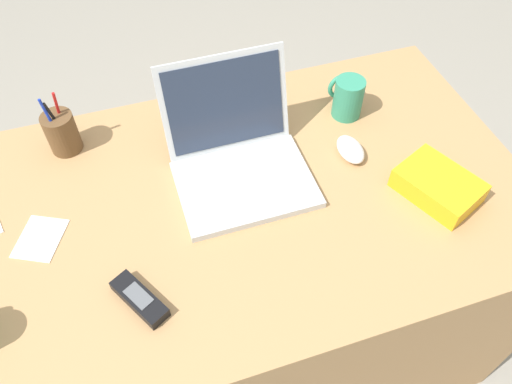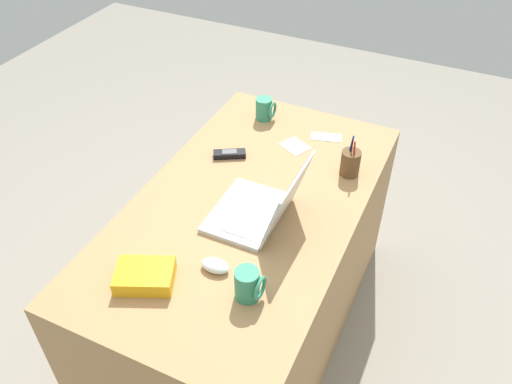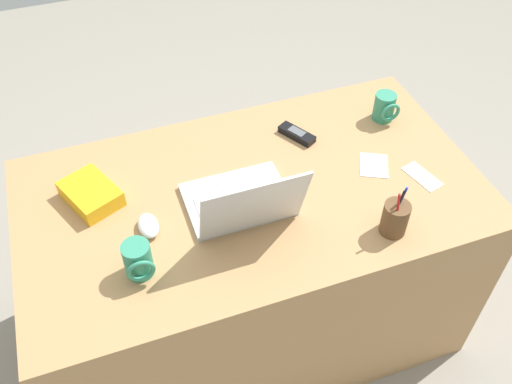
{
  "view_description": "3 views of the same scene",
  "coord_description": "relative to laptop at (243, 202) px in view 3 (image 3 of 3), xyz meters",
  "views": [
    {
      "loc": [
        -0.16,
        -0.7,
        1.66
      ],
      "look_at": [
        0.07,
        -0.03,
        0.79
      ],
      "focal_mm": 35.53,
      "sensor_mm": 36.0,
      "label": 1
    },
    {
      "loc": [
        1.29,
        0.64,
        2.03
      ],
      "look_at": [
        -0.01,
        0.03,
        0.8
      ],
      "focal_mm": 36.7,
      "sensor_mm": 36.0,
      "label": 2
    },
    {
      "loc": [
        0.39,
        1.13,
        1.99
      ],
      "look_at": [
        0.01,
        0.06,
        0.8
      ],
      "focal_mm": 39.18,
      "sensor_mm": 36.0,
      "label": 3
    }
  ],
  "objects": [
    {
      "name": "ground_plane",
      "position": [
        -0.06,
        -0.08,
        -0.8
      ],
      "size": [
        6.0,
        6.0,
        0.0
      ],
      "primitive_type": "plane",
      "color": "gray"
    },
    {
      "name": "desk",
      "position": [
        -0.06,
        -0.08,
        -0.42
      ],
      "size": [
        1.43,
        0.8,
        0.75
      ],
      "primitive_type": "cube",
      "color": "tan",
      "rests_on": "ground"
    },
    {
      "name": "laptop",
      "position": [
        0.0,
        0.0,
        0.0
      ],
      "size": [
        0.31,
        0.3,
        0.24
      ],
      "color": "silver",
      "rests_on": "desk"
    },
    {
      "name": "computer_mouse",
      "position": [
        0.28,
        -0.03,
        -0.03
      ],
      "size": [
        0.06,
        0.1,
        0.04
      ],
      "primitive_type": "ellipsoid",
      "rotation": [
        0.0,
        0.0,
        0.03
      ],
      "color": "white",
      "rests_on": "desk"
    },
    {
      "name": "coffee_mug_white",
      "position": [
        -0.61,
        -0.26,
        -0.0
      ],
      "size": [
        0.07,
        0.09,
        0.1
      ],
      "color": "#338C6B",
      "rests_on": "desk"
    },
    {
      "name": "coffee_mug_tall",
      "position": [
        0.33,
        0.11,
        0.0
      ],
      "size": [
        0.08,
        0.09,
        0.11
      ],
      "color": "#338C6B",
      "rests_on": "desk"
    },
    {
      "name": "cordless_phone",
      "position": [
        -0.29,
        -0.27,
        -0.04
      ],
      "size": [
        0.1,
        0.14,
        0.03
      ],
      "color": "black",
      "rests_on": "desk"
    },
    {
      "name": "pen_holder",
      "position": [
        -0.38,
        0.21,
        0.0
      ],
      "size": [
        0.08,
        0.08,
        0.17
      ],
      "color": "brown",
      "rests_on": "desk"
    },
    {
      "name": "snack_bag",
      "position": [
        0.41,
        -0.21,
        -0.02
      ],
      "size": [
        0.19,
        0.22,
        0.05
      ],
      "primitive_type": "cube",
      "rotation": [
        0.0,
        0.0,
        0.41
      ],
      "color": "#F2AD19",
      "rests_on": "desk"
    },
    {
      "name": "paper_note_near_laptop",
      "position": [
        -0.59,
        0.05,
        -0.05
      ],
      "size": [
        0.09,
        0.14,
        0.0
      ],
      "primitive_type": "cube",
      "rotation": [
        0.0,
        0.0,
        0.25
      ],
      "color": "white",
      "rests_on": "desk"
    },
    {
      "name": "paper_note_left",
      "position": [
        -0.47,
        -0.05,
        -0.05
      ],
      "size": [
        0.13,
        0.14,
        0.0
      ],
      "primitive_type": "cube",
      "rotation": [
        0.0,
        0.0,
        -0.46
      ],
      "color": "white",
      "rests_on": "desk"
    }
  ]
}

